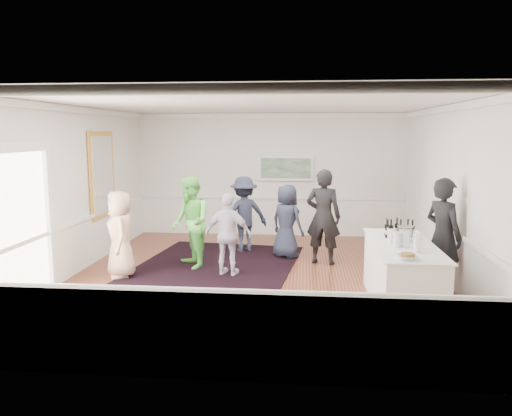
# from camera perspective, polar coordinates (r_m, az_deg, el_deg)

# --- Properties ---
(floor) EXTENTS (8.00, 8.00, 0.00)m
(floor) POSITION_cam_1_polar(r_m,az_deg,el_deg) (9.48, 0.00, -7.89)
(floor) COLOR brown
(floor) RESTS_ON ground
(ceiling) EXTENTS (7.00, 8.00, 0.02)m
(ceiling) POSITION_cam_1_polar(r_m,az_deg,el_deg) (9.11, 0.00, 11.79)
(ceiling) COLOR white
(ceiling) RESTS_ON wall_back
(wall_left) EXTENTS (0.02, 8.00, 3.20)m
(wall_left) POSITION_cam_1_polar(r_m,az_deg,el_deg) (10.11, -20.17, 1.87)
(wall_left) COLOR white
(wall_left) RESTS_ON floor
(wall_right) EXTENTS (0.02, 8.00, 3.20)m
(wall_right) POSITION_cam_1_polar(r_m,az_deg,el_deg) (9.49, 21.54, 1.39)
(wall_right) COLOR white
(wall_right) RESTS_ON floor
(wall_back) EXTENTS (7.00, 0.02, 3.20)m
(wall_back) POSITION_cam_1_polar(r_m,az_deg,el_deg) (13.13, 1.67, 3.82)
(wall_back) COLOR white
(wall_back) RESTS_ON floor
(wall_front) EXTENTS (7.00, 0.02, 3.20)m
(wall_front) POSITION_cam_1_polar(r_m,az_deg,el_deg) (5.24, -4.17, -3.44)
(wall_front) COLOR white
(wall_front) RESTS_ON floor
(wainscoting) EXTENTS (7.00, 8.00, 1.00)m
(wainscoting) POSITION_cam_1_polar(r_m,az_deg,el_deg) (9.36, 0.00, -4.95)
(wainscoting) COLOR white
(wainscoting) RESTS_ON floor
(mirror) EXTENTS (0.05, 1.25, 1.85)m
(mirror) POSITION_cam_1_polar(r_m,az_deg,el_deg) (11.25, -17.15, 3.67)
(mirror) COLOR #F5AD48
(mirror) RESTS_ON wall_left
(doorway) EXTENTS (0.10, 1.78, 2.56)m
(doorway) POSITION_cam_1_polar(r_m,az_deg,el_deg) (8.45, -25.30, -0.91)
(doorway) COLOR white
(doorway) RESTS_ON wall_left
(landscape_painting) EXTENTS (1.44, 0.06, 0.66)m
(landscape_painting) POSITION_cam_1_polar(r_m,az_deg,el_deg) (13.04, 3.41, 4.57)
(landscape_painting) COLOR white
(landscape_painting) RESTS_ON wall_back
(area_rug) EXTENTS (3.54, 4.38, 0.02)m
(area_rug) POSITION_cam_1_polar(r_m,az_deg,el_deg) (10.24, -4.68, -6.62)
(area_rug) COLOR black
(area_rug) RESTS_ON floor
(serving_table) EXTENTS (0.93, 2.45, 0.99)m
(serving_table) POSITION_cam_1_polar(r_m,az_deg,el_deg) (8.17, 16.32, -7.32)
(serving_table) COLOR white
(serving_table) RESTS_ON floor
(bartender) EXTENTS (0.78, 0.86, 1.96)m
(bartender) POSITION_cam_1_polar(r_m,az_deg,el_deg) (8.90, 20.59, -3.04)
(bartender) COLOR black
(bartender) RESTS_ON floor
(guest_tan) EXTENTS (0.82, 0.95, 1.63)m
(guest_tan) POSITION_cam_1_polar(r_m,az_deg,el_deg) (9.65, -15.25, -2.91)
(guest_tan) COLOR tan
(guest_tan) RESTS_ON floor
(guest_green) EXTENTS (1.05, 1.13, 1.85)m
(guest_green) POSITION_cam_1_polar(r_m,az_deg,el_deg) (10.03, -7.50, -1.64)
(guest_green) COLOR #68D655
(guest_green) RESTS_ON floor
(guest_lilac) EXTENTS (0.99, 0.58, 1.58)m
(guest_lilac) POSITION_cam_1_polar(r_m,az_deg,el_deg) (9.44, -3.15, -3.05)
(guest_lilac) COLOR silver
(guest_lilac) RESTS_ON floor
(guest_dark_a) EXTENTS (1.27, 1.04, 1.72)m
(guest_dark_a) POSITION_cam_1_polar(r_m,az_deg,el_deg) (11.34, -1.40, -0.72)
(guest_dark_a) COLOR #222639
(guest_dark_a) RESTS_ON floor
(guest_dark_b) EXTENTS (0.81, 0.62, 1.97)m
(guest_dark_b) POSITION_cam_1_polar(r_m,az_deg,el_deg) (10.33, 7.70, -1.00)
(guest_dark_b) COLOR black
(guest_dark_b) RESTS_ON floor
(guest_navy) EXTENTS (0.93, 0.87, 1.60)m
(guest_navy) POSITION_cam_1_polar(r_m,az_deg,el_deg) (10.80, 3.53, -1.51)
(guest_navy) COLOR #222639
(guest_navy) RESTS_ON floor
(wine_bottles) EXTENTS (0.48, 0.33, 0.31)m
(wine_bottles) POSITION_cam_1_polar(r_m,az_deg,el_deg) (8.53, 15.87, -2.16)
(wine_bottles) COLOR black
(wine_bottles) RESTS_ON serving_table
(juice_pitchers) EXTENTS (0.45, 0.66, 0.24)m
(juice_pitchers) POSITION_cam_1_polar(r_m,az_deg,el_deg) (7.78, 16.72, -3.48)
(juice_pitchers) COLOR #5AA139
(juice_pitchers) RESTS_ON serving_table
(ice_bucket) EXTENTS (0.26, 0.26, 0.25)m
(ice_bucket) POSITION_cam_1_polar(r_m,az_deg,el_deg) (8.22, 16.67, -2.87)
(ice_bucket) COLOR silver
(ice_bucket) RESTS_ON serving_table
(nut_bowl) EXTENTS (0.29, 0.29, 0.07)m
(nut_bowl) POSITION_cam_1_polar(r_m,az_deg,el_deg) (7.09, 16.97, -5.31)
(nut_bowl) COLOR white
(nut_bowl) RESTS_ON serving_table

